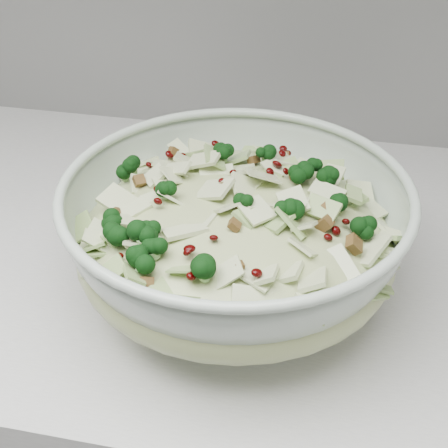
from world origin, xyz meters
TOP-DOWN VIEW (x-y plane):
  - mixing_bowl at (0.50, 1.60)m, footprint 0.37×0.37m
  - salad at (0.50, 1.60)m, footprint 0.36×0.36m

SIDE VIEW (x-z plane):
  - mixing_bowl at x=0.50m, z-range 0.90..1.04m
  - salad at x=0.50m, z-range 0.92..1.06m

